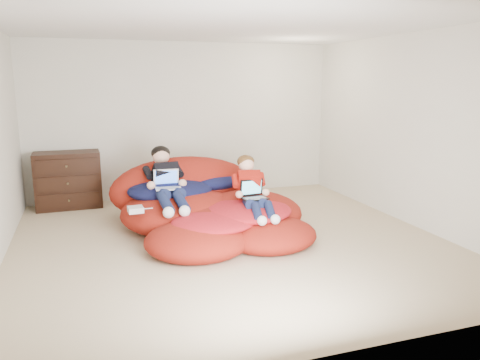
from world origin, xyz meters
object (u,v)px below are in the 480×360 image
at_px(beanbag_pile, 206,208).
at_px(older_boy, 166,178).
at_px(laptop_white, 167,183).
at_px(laptop_black, 253,193).
at_px(dresser, 68,180).
at_px(younger_boy, 252,187).

bearing_deg(beanbag_pile, older_boy, 161.86).
distance_m(laptop_white, laptop_black, 1.10).
xyz_separation_m(dresser, laptop_white, (1.22, -1.64, 0.21)).
relative_size(beanbag_pile, laptop_white, 7.47).
bearing_deg(beanbag_pile, laptop_white, 175.43).
distance_m(dresser, beanbag_pile, 2.40).
distance_m(younger_boy, laptop_black, 0.08).
relative_size(beanbag_pile, younger_boy, 2.59).
xyz_separation_m(younger_boy, laptop_black, (0.00, -0.05, -0.07)).
bearing_deg(dresser, beanbag_pile, -44.44).
bearing_deg(beanbag_pile, younger_boy, -45.74).
bearing_deg(younger_boy, dresser, 135.28).
height_order(dresser, younger_boy, younger_boy).
relative_size(younger_boy, laptop_black, 3.00).
bearing_deg(younger_boy, beanbag_pile, 134.26).
bearing_deg(laptop_black, older_boy, 144.23).
distance_m(older_boy, younger_boy, 1.13).
bearing_deg(younger_boy, laptop_black, -90.00).
xyz_separation_m(older_boy, younger_boy, (0.94, -0.63, -0.05)).
height_order(dresser, older_boy, older_boy).
relative_size(dresser, younger_boy, 1.01).
distance_m(beanbag_pile, younger_boy, 0.74).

